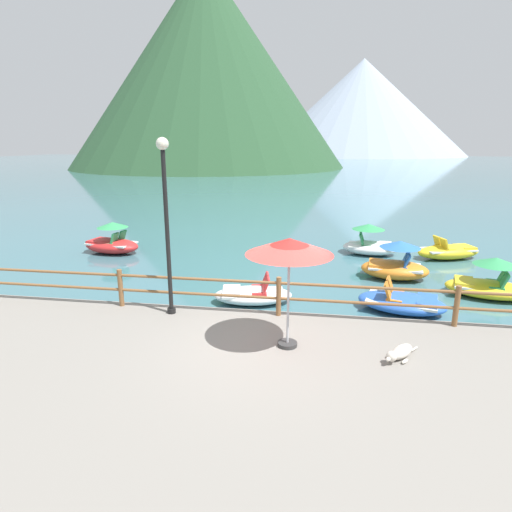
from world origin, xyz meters
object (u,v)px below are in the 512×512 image
(beach_umbrella, at_px, (289,248))
(pedal_boat_0, at_px, (449,251))
(dog_resting, at_px, (400,353))
(pedal_boat_2, at_px, (253,295))
(pedal_boat_5, at_px, (402,302))
(pedal_boat_3, at_px, (370,244))
(lamp_post, at_px, (166,212))
(pedal_boat_6, at_px, (112,242))
(pedal_boat_4, at_px, (395,265))
(pedal_boat_1, at_px, (489,284))

(beach_umbrella, bearing_deg, pedal_boat_0, 58.60)
(beach_umbrella, bearing_deg, dog_resting, -5.05)
(pedal_boat_2, relative_size, pedal_boat_5, 0.93)
(pedal_boat_2, height_order, pedal_boat_3, pedal_boat_3)
(lamp_post, bearing_deg, pedal_boat_0, 42.65)
(pedal_boat_6, bearing_deg, beach_umbrella, -45.17)
(lamp_post, bearing_deg, pedal_boat_4, 39.38)
(pedal_boat_0, distance_m, pedal_boat_3, 2.97)
(pedal_boat_1, height_order, pedal_boat_5, pedal_boat_1)
(pedal_boat_4, bearing_deg, pedal_boat_5, -94.99)
(pedal_boat_3, relative_size, pedal_boat_5, 0.90)
(dog_resting, bearing_deg, pedal_boat_4, 81.93)
(pedal_boat_4, height_order, pedal_boat_6, same)
(pedal_boat_0, relative_size, pedal_boat_4, 1.18)
(pedal_boat_3, distance_m, pedal_boat_4, 3.14)
(pedal_boat_0, height_order, pedal_boat_6, pedal_boat_6)
(pedal_boat_2, xyz_separation_m, pedal_boat_5, (4.06, 0.03, 0.01))
(pedal_boat_1, distance_m, pedal_boat_3, 5.36)
(lamp_post, bearing_deg, pedal_boat_2, 49.80)
(pedal_boat_0, height_order, pedal_boat_2, pedal_boat_0)
(pedal_boat_5, bearing_deg, lamp_post, -160.76)
(beach_umbrella, relative_size, pedal_boat_4, 0.96)
(dog_resting, height_order, pedal_boat_1, pedal_boat_1)
(dog_resting, bearing_deg, pedal_boat_2, 134.70)
(lamp_post, bearing_deg, pedal_boat_3, 55.64)
(beach_umbrella, height_order, pedal_boat_6, beach_umbrella)
(dog_resting, distance_m, pedal_boat_1, 5.99)
(pedal_boat_4, relative_size, pedal_boat_6, 0.91)
(pedal_boat_0, bearing_deg, pedal_boat_3, 175.42)
(lamp_post, distance_m, dog_resting, 5.78)
(dog_resting, distance_m, pedal_boat_2, 4.85)
(pedal_boat_5, bearing_deg, dog_resting, -100.61)
(pedal_boat_4, height_order, pedal_boat_5, pedal_boat_4)
(beach_umbrella, relative_size, pedal_boat_5, 0.88)
(pedal_boat_1, height_order, pedal_boat_6, pedal_boat_6)
(beach_umbrella, relative_size, dog_resting, 2.61)
(pedal_boat_0, bearing_deg, dog_resting, -109.99)
(dog_resting, xyz_separation_m, pedal_boat_2, (-3.41, 3.44, -0.28))
(beach_umbrella, bearing_deg, lamp_post, 156.22)
(lamp_post, relative_size, pedal_boat_1, 1.60)
(beach_umbrella, height_order, pedal_boat_2, beach_umbrella)
(beach_umbrella, height_order, pedal_boat_3, beach_umbrella)
(pedal_boat_1, bearing_deg, dog_resting, -123.72)
(pedal_boat_3, bearing_deg, pedal_boat_4, -80.84)
(beach_umbrella, height_order, pedal_boat_5, beach_umbrella)
(pedal_boat_1, relative_size, pedal_boat_3, 1.12)
(pedal_boat_1, bearing_deg, pedal_boat_4, 150.11)
(pedal_boat_1, xyz_separation_m, pedal_boat_3, (-2.92, 4.49, 0.03))
(pedal_boat_2, height_order, pedal_boat_6, pedal_boat_6)
(beach_umbrella, bearing_deg, pedal_boat_3, 74.56)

